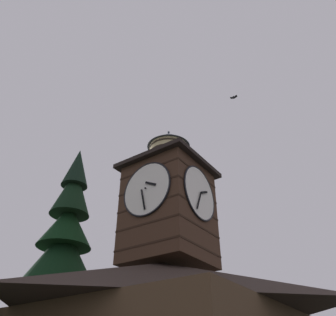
% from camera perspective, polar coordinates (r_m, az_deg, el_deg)
% --- Properties ---
extents(clock_tower, '(4.72, 4.72, 8.78)m').
position_cam_1_polar(clock_tower, '(19.36, 0.14, -7.52)').
color(clock_tower, '#422B1E').
rests_on(clock_tower, building_main).
extents(pine_tree_behind, '(5.61, 5.61, 15.30)m').
position_cam_1_polar(pine_tree_behind, '(21.69, -18.06, -18.69)').
color(pine_tree_behind, '#473323').
rests_on(pine_tree_behind, ground_plane).
extents(moon, '(2.16, 2.16, 2.16)m').
position_cam_1_polar(moon, '(52.13, -15.76, -23.16)').
color(moon, silver).
extents(flying_bird_high, '(0.75, 0.28, 0.14)m').
position_cam_1_polar(flying_bird_high, '(28.56, -0.68, 2.13)').
color(flying_bird_high, black).
extents(flying_bird_low, '(0.26, 0.50, 0.14)m').
position_cam_1_polar(flying_bird_low, '(23.83, 11.07, 10.05)').
color(flying_bird_low, black).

